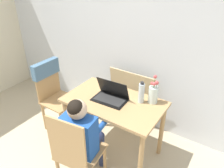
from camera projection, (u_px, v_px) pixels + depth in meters
name	position (u px, v px, depth m)	size (l,w,h in m)	color
wall_back	(127.00, 35.00, 2.79)	(6.40, 0.05, 2.50)	silver
dining_table	(114.00, 109.00, 2.43)	(1.08, 0.63, 0.74)	tan
chair_occupied	(76.00, 153.00, 2.06)	(0.45, 0.45, 0.95)	tan
chair_spare	(52.00, 85.00, 2.88)	(0.43, 0.40, 0.96)	tan
person_seated	(82.00, 132.00, 2.07)	(0.38, 0.46, 1.04)	#1E4C9E
laptop	(111.00, 95.00, 2.38)	(0.38, 0.25, 0.22)	black
flower_vase	(153.00, 93.00, 2.30)	(0.10, 0.10, 0.32)	silver
water_bottle	(141.00, 93.00, 2.30)	(0.06, 0.06, 0.25)	silver
cardboard_panel	(132.00, 98.00, 3.02)	(0.66, 0.13, 0.83)	tan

